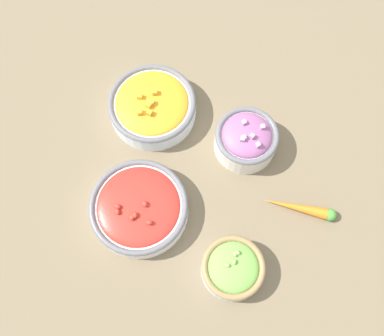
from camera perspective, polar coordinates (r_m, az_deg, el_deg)
The scene contains 6 objects.
ground_plane at distance 0.88m, azimuth -0.00°, elevation -0.67°, with size 3.00×3.00×0.00m, color #75664C.
bowl_squash at distance 0.92m, azimuth -5.30°, elevation 8.27°, with size 0.19×0.19×0.07m.
bowl_lettuce at distance 0.81m, azimuth 5.48°, elevation -13.12°, with size 0.12×0.12×0.06m.
bowl_red_onion at distance 0.88m, azimuth 7.24°, elevation 3.89°, with size 0.13×0.13×0.08m.
bowl_cherry_tomatoes at distance 0.84m, azimuth -7.07°, elevation -5.26°, with size 0.19×0.19×0.06m.
loose_carrot at distance 0.88m, azimuth 14.37°, elevation -5.24°, with size 0.14×0.07×0.03m.
Camera 1 is at (-0.17, 0.24, 0.83)m, focal length 40.00 mm.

